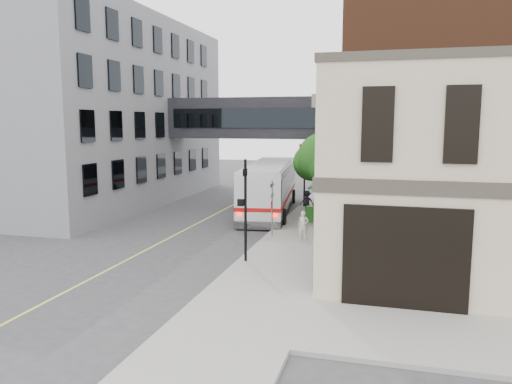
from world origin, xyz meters
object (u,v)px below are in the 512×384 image
Objects in this scene: pedestrian_c at (307,202)px; sandwich_board at (322,248)px; newspaper_box at (310,214)px; pedestrian_a at (303,225)px; bus at (269,186)px; pedestrian_b at (329,203)px.

pedestrian_c reaches higher than sandwich_board.
pedestrian_a is at bearing -81.85° from newspaper_box.
bus is 4.57m from pedestrian_b.
pedestrian_a reaches higher than newspaper_box.
sandwich_board is at bearing -79.59° from pedestrian_b.
sandwich_board is (2.50, -10.79, -0.29)m from pedestrian_c.
pedestrian_b is at bearing -21.63° from pedestrian_c.
newspaper_box is 1.01× the size of sandwich_board.
bus reaches higher than pedestrian_a.
pedestrian_c is at bearing -11.58° from bus.
newspaper_box is (3.40, -3.33, -1.23)m from bus.
bus reaches higher than sandwich_board.
bus is 8.21× the size of pedestrian_c.
pedestrian_a reaches higher than sandwich_board.
pedestrian_c is 1.59× the size of sandwich_board.
pedestrian_a is at bearing -75.22° from pedestrian_c.
newspaper_box is at bearing -69.56° from pedestrian_c.
pedestrian_c is at bearing 92.51° from sandwich_board.
pedestrian_b reaches higher than pedestrian_a.
pedestrian_b is at bearing 68.96° from newspaper_box.
sandwich_board is (0.94, -9.95, -0.45)m from pedestrian_b.
newspaper_box is 8.22m from sandwich_board.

